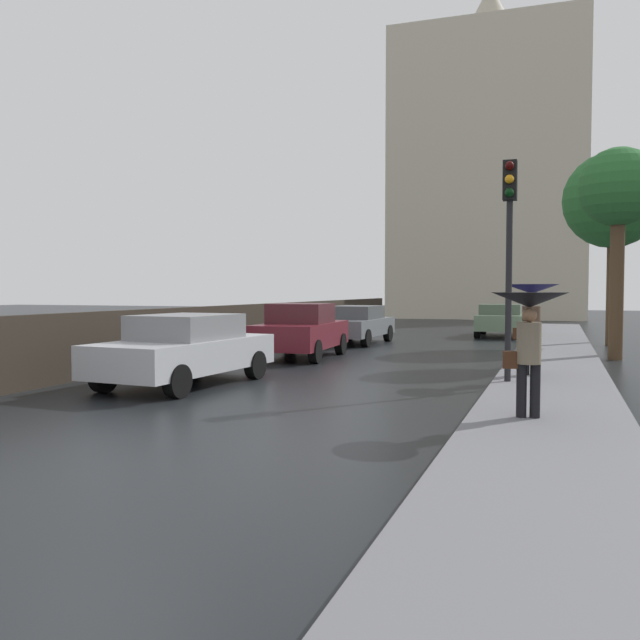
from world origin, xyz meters
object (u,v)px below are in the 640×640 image
at_px(car_silver_mid_road, 185,349).
at_px(pedestrian_with_umbrella_near, 529,318).
at_px(traffic_light, 509,229).
at_px(pedestrian_with_umbrella_far, 531,303).
at_px(car_green_behind_camera, 501,319).
at_px(street_tree_near, 612,201).
at_px(car_maroon_far_ahead, 301,331).
at_px(street_tree_mid, 618,192).
at_px(car_grey_near_kerb, 357,324).

bearing_deg(car_silver_mid_road, pedestrian_with_umbrella_near, 167.90).
xyz_separation_m(pedestrian_with_umbrella_near, traffic_light, (-0.53, 3.63, 1.55)).
bearing_deg(pedestrian_with_umbrella_far, car_green_behind_camera, 99.67).
bearing_deg(pedestrian_with_umbrella_near, car_green_behind_camera, -91.72).
height_order(pedestrian_with_umbrella_far, street_tree_near, street_tree_near).
height_order(car_maroon_far_ahead, street_tree_mid, street_tree_mid).
height_order(pedestrian_with_umbrella_near, street_tree_near, street_tree_near).
relative_size(car_silver_mid_road, street_tree_near, 0.65).
bearing_deg(street_tree_mid, traffic_light, -110.26).
xyz_separation_m(car_grey_near_kerb, pedestrian_with_umbrella_near, (6.34, -12.90, 0.82)).
relative_size(car_grey_near_kerb, car_green_behind_camera, 1.02).
bearing_deg(car_grey_near_kerb, pedestrian_with_umbrella_far, 129.04).
bearing_deg(car_maroon_far_ahead, car_silver_mid_road, 84.24).
bearing_deg(car_silver_mid_road, car_maroon_far_ahead, -88.34).
distance_m(car_green_behind_camera, pedestrian_with_umbrella_far, 13.63).
xyz_separation_m(pedestrian_with_umbrella_far, traffic_light, (-0.38, -1.15, 1.45)).
bearing_deg(car_silver_mid_road, street_tree_mid, -132.06).
distance_m(car_grey_near_kerb, pedestrian_with_umbrella_near, 14.39).
distance_m(car_grey_near_kerb, car_maroon_far_ahead, 5.28).
relative_size(car_silver_mid_road, pedestrian_with_umbrella_near, 2.49).
bearing_deg(traffic_light, car_maroon_far_ahead, 145.66).
height_order(car_grey_near_kerb, car_silver_mid_road, car_silver_mid_road).
height_order(street_tree_near, street_tree_mid, street_tree_near).
bearing_deg(pedestrian_with_umbrella_far, pedestrian_with_umbrella_near, -85.55).
xyz_separation_m(car_silver_mid_road, traffic_light, (6.09, 1.71, 2.34)).
height_order(car_grey_near_kerb, traffic_light, traffic_light).
xyz_separation_m(car_green_behind_camera, pedestrian_with_umbrella_far, (1.67, -13.50, 0.93)).
bearing_deg(car_grey_near_kerb, street_tree_near, -164.00).
bearing_deg(street_tree_near, pedestrian_with_umbrella_far, -102.05).
relative_size(traffic_light, street_tree_mid, 0.74).
distance_m(car_grey_near_kerb, car_green_behind_camera, 7.02).
relative_size(car_maroon_far_ahead, traffic_light, 0.94).
relative_size(pedestrian_with_umbrella_far, street_tree_mid, 0.33).
bearing_deg(pedestrian_with_umbrella_far, street_tree_mid, 71.92).
height_order(car_silver_mid_road, pedestrian_with_umbrella_near, pedestrian_with_umbrella_near).
relative_size(car_maroon_far_ahead, street_tree_near, 0.61).
bearing_deg(pedestrian_with_umbrella_far, car_silver_mid_road, -153.54).
distance_m(car_grey_near_kerb, street_tree_near, 9.62).
relative_size(car_grey_near_kerb, car_maroon_far_ahead, 1.03).
distance_m(car_green_behind_camera, street_tree_near, 6.57).
height_order(car_silver_mid_road, pedestrian_with_umbrella_far, pedestrian_with_umbrella_far).
height_order(car_silver_mid_road, car_green_behind_camera, car_silver_mid_road).
bearing_deg(street_tree_mid, pedestrian_with_umbrella_near, -100.40).
relative_size(street_tree_near, street_tree_mid, 1.15).
bearing_deg(car_maroon_far_ahead, car_grey_near_kerb, -93.75).
relative_size(car_silver_mid_road, street_tree_mid, 0.75).
distance_m(car_green_behind_camera, traffic_light, 14.89).
xyz_separation_m(car_grey_near_kerb, car_silver_mid_road, (-0.28, -10.98, 0.03)).
bearing_deg(pedestrian_with_umbrella_far, street_tree_near, 80.58).
height_order(car_silver_mid_road, car_maroon_far_ahead, car_maroon_far_ahead).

